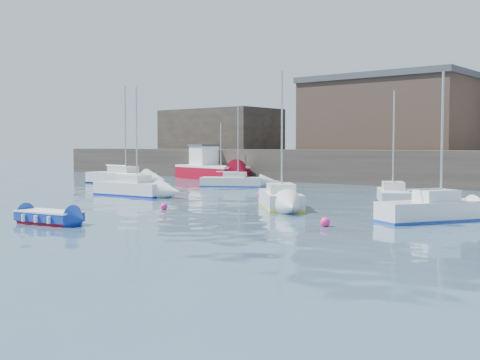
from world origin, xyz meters
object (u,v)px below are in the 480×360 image
Objects in this scene: sailboat_a at (132,188)px; sailboat_b at (280,199)px; sailboat_c at (432,210)px; fishing_boat at (210,168)px; buoy_mid at (325,227)px; buoy_near at (164,210)px; sailboat_f at (393,196)px; blue_dinghy at (49,217)px; buoy_far at (260,196)px; sailboat_h at (232,181)px; sailboat_e at (121,177)px.

sailboat_b is at bearing 1.16° from sailboat_a.
sailboat_a reaches higher than sailboat_c.
buoy_mid is (28.17, -23.56, -1.10)m from fishing_boat.
buoy_mid is (10.13, -0.23, 0.00)m from buoy_near.
sailboat_f is (16.27, 6.03, -0.05)m from sailboat_a.
sailboat_b is (3.66, 12.19, 0.16)m from blue_dinghy.
buoy_near is 10.13m from buoy_mid.
sailboat_c reaches higher than blue_dinghy.
fishing_boat is at bearing 148.55° from sailboat_c.
sailboat_b is at bearing -43.45° from buoy_far.
fishing_boat is at bearing 141.52° from buoy_far.
sailboat_f is at bearing 20.32° from sailboat_a.
sailboat_h is at bearing 139.31° from sailboat_b.
fishing_boat is 23.66× the size of buoy_near.
sailboat_c is 15.94× the size of buoy_far.
sailboat_c is at bearing 42.71° from blue_dinghy.
sailboat_e is at bearing 143.94° from sailboat_a.
buoy_near is at bearing -52.28° from fishing_boat.
sailboat_e is 22.80m from buoy_near.
sailboat_a reaches higher than buoy_near.
sailboat_h reaches higher than buoy_far.
buoy_mid is at bearing -40.59° from sailboat_b.
buoy_near is at bearing -83.50° from buoy_far.
blue_dinghy is 0.44× the size of sailboat_b.
buoy_mid is at bearing -121.00° from sailboat_c.
blue_dinghy is 0.48× the size of sailboat_h.
sailboat_e reaches higher than sailboat_f.
buoy_near is (-0.37, 7.18, -0.32)m from blue_dinghy.
sailboat_a is (9.79, -18.58, -0.58)m from fishing_boat.
buoy_far is at bearing -38.48° from fishing_boat.
sailboat_c is at bearing -28.22° from sailboat_h.
sailboat_a is 9.54m from buoy_near.
fishing_boat is at bearing 127.72° from buoy_near.
sailboat_b is at bearing 73.27° from blue_dinghy.
sailboat_e is 31.83m from buoy_mid.
sailboat_c is 24.70m from sailboat_h.
buoy_far is (16.91, -13.44, -1.10)m from fishing_boat.
sailboat_c is at bearing -52.53° from sailboat_f.
sailboat_c reaches higher than sailboat_f.
blue_dinghy is at bearing -54.17° from sailboat_a.
sailboat_e is 22.68× the size of buoy_near.
sailboat_c is 17.67× the size of buoy_near.
buoy_near is (8.25, -4.75, -0.52)m from sailboat_a.
buoy_far is (-14.04, 5.49, -0.52)m from sailboat_c.
sailboat_h is at bearing 151.78° from sailboat_c.
sailboat_f is at bearing -17.44° from sailboat_h.
sailboat_c is at bearing -14.38° from sailboat_e.
sailboat_c is (21.16, -0.36, -0.00)m from sailboat_a.
sailboat_a reaches higher than buoy_mid.
sailboat_f reaches higher than buoy_mid.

